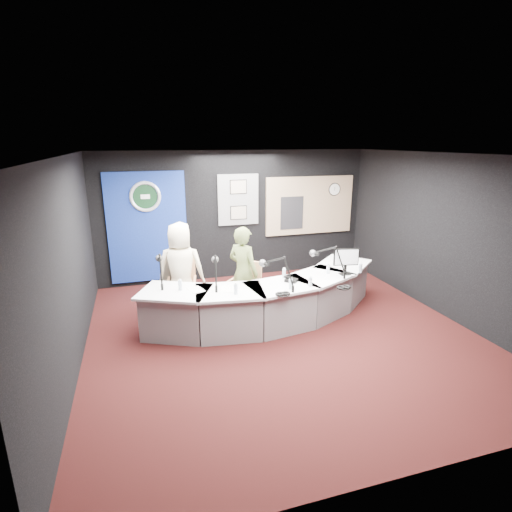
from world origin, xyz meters
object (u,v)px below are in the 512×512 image
object	(u,v)px
armchair_left	(182,289)
person_man	(181,269)
broadcast_desk	(269,300)
armchair_right	(243,287)
person_woman	(243,272)

from	to	relation	value
armchair_left	person_man	distance (m)	0.37
armchair_left	person_man	size ratio (longest dim) A/B	0.56
broadcast_desk	armchair_left	size ratio (longest dim) A/B	4.81
armchair_left	armchair_right	xyz separation A→B (m)	(1.02, -0.39, 0.06)
broadcast_desk	person_man	world-z (taller)	person_man
armchair_left	person_woman	size ratio (longest dim) A/B	0.58
armchair_right	person_man	world-z (taller)	person_man
broadcast_desk	person_man	xyz separation A→B (m)	(-1.38, 0.70, 0.46)
person_man	person_woman	distance (m)	1.10
person_woman	person_man	bearing A→B (deg)	31.63
armchair_left	person_man	xyz separation A→B (m)	(0.00, 0.00, 0.37)
person_man	broadcast_desk	bearing A→B (deg)	165.92
broadcast_desk	person_woman	world-z (taller)	person_woman
armchair_left	person_woman	bearing A→B (deg)	-11.05
broadcast_desk	armchair_right	bearing A→B (deg)	138.72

